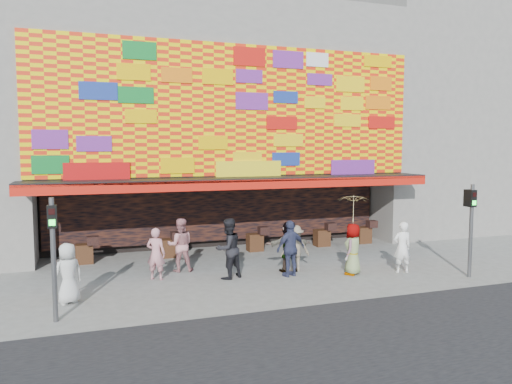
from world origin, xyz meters
TOP-DOWN VIEW (x-y plane):
  - ground at (0.00, 0.00)m, footprint 90.00×90.00m
  - road_strip at (0.00, -6.50)m, footprint 30.00×8.00m
  - shop_building at (0.00, 8.18)m, footprint 15.20×9.40m
  - neighbor_right at (13.00, 8.00)m, footprint 11.00×8.00m
  - signal_left at (-6.20, -1.50)m, footprint 0.22×0.20m
  - signal_right at (6.20, -1.50)m, footprint 0.22×0.20m
  - ped_a at (-5.94, -0.10)m, footprint 0.95×0.84m
  - ped_b at (-3.37, 1.53)m, footprint 0.72×0.63m
  - ped_c at (-1.18, 0.92)m, footprint 1.16×1.06m
  - ped_d at (1.20, 1.06)m, footprint 1.06×0.67m
  - ped_e at (0.80, 0.51)m, footprint 1.15×0.69m
  - ped_f at (1.00, 1.11)m, footprint 1.65×0.72m
  - ped_g at (2.82, 0.04)m, footprint 0.97×0.95m
  - ped_h at (4.51, -0.27)m, footprint 0.67×0.49m
  - ped_i at (-2.45, 2.34)m, footprint 0.97×0.81m
  - parasol at (2.82, 0.04)m, footprint 1.24×1.26m

SIDE VIEW (x-z plane):
  - ground at x=0.00m, z-range 0.00..0.00m
  - road_strip at x=0.00m, z-range 0.00..0.02m
  - ped_d at x=1.20m, z-range 0.00..1.56m
  - ped_a at x=-5.94m, z-range 0.00..1.64m
  - ped_b at x=-3.37m, z-range 0.00..1.66m
  - ped_g at x=2.82m, z-range 0.00..1.68m
  - ped_h at x=4.51m, z-range 0.00..1.71m
  - ped_f at x=1.00m, z-range 0.00..1.72m
  - ped_i at x=-2.45m, z-range 0.00..1.80m
  - ped_e at x=0.80m, z-range 0.00..1.83m
  - ped_c at x=-1.18m, z-range 0.00..1.93m
  - signal_left at x=-6.20m, z-range 0.36..3.36m
  - signal_right at x=6.20m, z-range 0.36..3.36m
  - parasol at x=2.82m, z-range 1.22..3.11m
  - shop_building at x=0.00m, z-range 0.23..10.23m
  - neighbor_right at x=13.00m, z-range 0.00..12.00m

